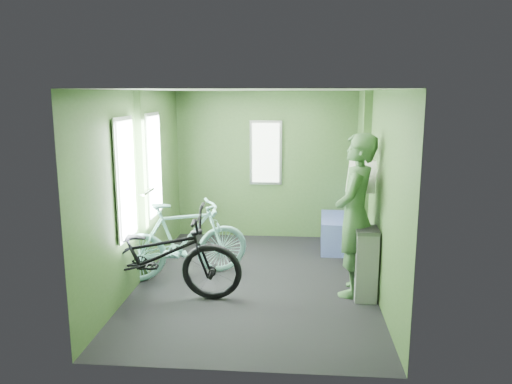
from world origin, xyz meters
TOP-DOWN VIEW (x-y plane):
  - room at (-0.04, 0.04)m, footprint 4.00×4.02m
  - bicycle_black at (-1.08, -0.60)m, footprint 1.98×0.84m
  - bicycle_mint at (-0.90, 0.03)m, footprint 1.79×1.28m
  - passenger at (1.14, -0.24)m, footprint 0.63×0.81m
  - waste_box at (1.26, -0.39)m, footprint 0.24×0.33m
  - bench_seat at (1.15, 1.45)m, footprint 0.56×0.96m

SIDE VIEW (x-z plane):
  - bicycle_black at x=-1.08m, z-range -0.55..0.55m
  - bicycle_mint at x=-0.90m, z-range -0.54..0.54m
  - bench_seat at x=1.15m, z-range -0.20..0.79m
  - waste_box at x=1.26m, z-range 0.00..0.81m
  - passenger at x=1.14m, z-range 0.00..1.84m
  - room at x=-0.04m, z-range 0.28..2.59m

